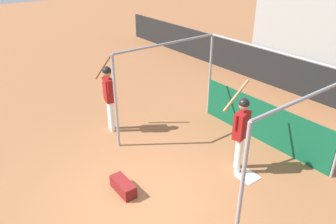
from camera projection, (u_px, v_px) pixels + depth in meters
The scene contains 7 objects.
ground_plane at pixel (142, 197), 6.95m from camera, with size 60.00×60.00×0.00m, color #935B38.
outfield_wall at pixel (333, 88), 10.66m from camera, with size 24.00×0.12×1.28m.
batting_cage at pixel (251, 110), 8.26m from camera, with size 4.20×3.31×2.54m.
home_plate at pixel (248, 177), 7.55m from camera, with size 0.44×0.44×0.02m.
player_batter at pixel (241, 128), 7.30m from camera, with size 0.59×0.83×2.05m.
player_waiting at pixel (108, 92), 8.99m from camera, with size 0.78×0.48×2.20m.
equipment_bag at pixel (123, 186), 7.04m from camera, with size 0.70×0.28×0.28m.
Camera 1 is at (4.63, -2.82, 4.74)m, focal length 35.00 mm.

